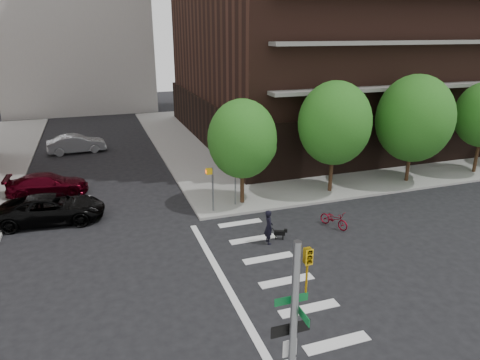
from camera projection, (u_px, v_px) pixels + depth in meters
ground at (218, 295)px, 17.01m from camera, size 120.00×120.00×0.00m
sidewalk_ne at (344, 131)px, 44.26m from camera, size 39.00×33.00×0.15m
crosswalk at (269, 284)px, 17.69m from camera, size 3.85×13.00×0.01m
tree_a at (242, 139)px, 24.48m from camera, size 4.00×4.00×5.90m
tree_b at (335, 123)px, 26.16m from camera, size 4.50×4.50×6.65m
tree_c at (415, 119)px, 28.05m from camera, size 5.00×5.00×6.80m
pedestrian_signal at (218, 181)px, 24.18m from camera, size 2.18×0.67×2.60m
parked_car_black at (52, 209)px, 23.26m from camera, size 3.05×5.69×1.52m
parked_car_maroon at (48, 184)px, 27.10m from camera, size 2.16×4.91×1.40m
parked_car_silver at (77, 144)px, 36.43m from camera, size 2.02×4.85×1.56m
scooter at (334, 219)px, 22.71m from camera, size 1.23×1.85×0.92m
dog_walker at (269, 227)px, 20.86m from camera, size 0.67×0.48×1.74m
dog at (280, 233)px, 21.40m from camera, size 0.66×0.41×0.56m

